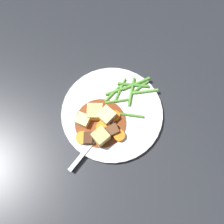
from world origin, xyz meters
TOP-DOWN VIEW (x-y plane):
  - ground_plane at (0.00, 0.00)m, footprint 3.00×3.00m
  - dinner_plate at (0.00, 0.00)m, footprint 0.25×0.25m
  - stew_sauce at (0.04, 0.01)m, footprint 0.12×0.12m
  - carrot_slice_0 at (0.04, 0.03)m, footprint 0.05×0.05m
  - carrot_slice_1 at (0.01, 0.06)m, footprint 0.04×0.04m
  - carrot_slice_2 at (0.00, 0.01)m, footprint 0.03×0.03m
  - carrot_slice_3 at (0.09, 0.03)m, footprint 0.03×0.03m
  - potato_chunk_0 at (0.04, -0.01)m, footprint 0.05×0.05m
  - potato_chunk_1 at (0.02, 0.01)m, footprint 0.04×0.04m
  - potato_chunk_2 at (0.07, -0.01)m, footprint 0.04×0.04m
  - potato_chunk_3 at (0.05, 0.05)m, footprint 0.04×0.04m
  - meat_chunk_0 at (0.05, -0.01)m, footprint 0.03×0.02m
  - meat_chunk_1 at (0.08, 0.04)m, footprint 0.03×0.03m
  - meat_chunk_2 at (0.02, 0.05)m, footprint 0.03×0.02m
  - green_bean_0 at (-0.04, -0.05)m, footprint 0.06×0.01m
  - green_bean_1 at (-0.08, -0.04)m, footprint 0.07×0.05m
  - green_bean_2 at (-0.04, -0.04)m, footprint 0.06×0.05m
  - green_bean_3 at (-0.10, -0.01)m, footprint 0.07×0.03m
  - green_bean_4 at (-0.02, -0.04)m, footprint 0.05×0.03m
  - green_bean_5 at (-0.07, -0.03)m, footprint 0.05×0.07m
  - green_bean_6 at (-0.02, -0.02)m, footprint 0.06×0.02m
  - green_bean_7 at (-0.09, -0.04)m, footprint 0.08×0.01m
  - green_bean_8 at (-0.09, -0.03)m, footprint 0.06×0.02m
  - green_bean_9 at (-0.03, 0.02)m, footprint 0.07×0.05m
  - fork at (0.07, 0.05)m, footprint 0.16×0.09m

SIDE VIEW (x-z plane):
  - ground_plane at x=0.00m, z-range 0.00..0.00m
  - dinner_plate at x=0.00m, z-range 0.00..0.01m
  - stew_sauce at x=0.04m, z-range 0.01..0.02m
  - fork at x=0.07m, z-range 0.01..0.02m
  - green_bean_2 at x=-0.04m, z-range 0.01..0.02m
  - green_bean_8 at x=-0.09m, z-range 0.01..0.02m
  - green_bean_9 at x=-0.03m, z-range 0.01..0.02m
  - green_bean_6 at x=-0.02m, z-range 0.01..0.02m
  - green_bean_4 at x=-0.02m, z-range 0.01..0.02m
  - green_bean_3 at x=-0.10m, z-range 0.01..0.02m
  - green_bean_0 at x=-0.04m, z-range 0.01..0.02m
  - green_bean_5 at x=-0.07m, z-range 0.01..0.02m
  - green_bean_7 at x=-0.09m, z-range 0.01..0.02m
  - green_bean_1 at x=-0.08m, z-range 0.01..0.02m
  - carrot_slice_2 at x=0.00m, z-range 0.01..0.02m
  - carrot_slice_3 at x=0.09m, z-range 0.01..0.02m
  - carrot_slice_1 at x=0.01m, z-range 0.01..0.02m
  - carrot_slice_0 at x=0.04m, z-range 0.01..0.02m
  - meat_chunk_1 at x=0.08m, z-range 0.01..0.03m
  - meat_chunk_0 at x=0.05m, z-range 0.01..0.03m
  - meat_chunk_2 at x=0.02m, z-range 0.01..0.03m
  - potato_chunk_2 at x=0.07m, z-range 0.01..0.03m
  - potato_chunk_0 at x=0.04m, z-range 0.01..0.04m
  - potato_chunk_1 at x=0.02m, z-range 0.01..0.04m
  - potato_chunk_3 at x=0.05m, z-range 0.01..0.05m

